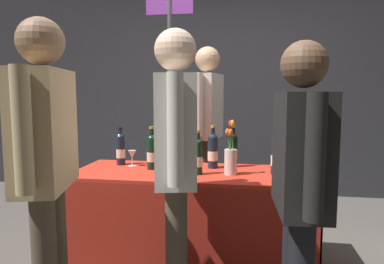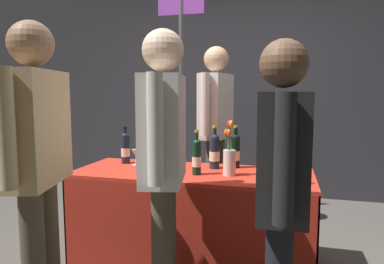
{
  "view_description": "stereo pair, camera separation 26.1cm",
  "coord_description": "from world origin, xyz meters",
  "px_view_note": "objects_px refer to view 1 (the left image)",
  "views": [
    {
      "loc": [
        0.41,
        -2.56,
        1.32
      ],
      "look_at": [
        0.0,
        0.0,
        1.03
      ],
      "focal_mm": 32.81,
      "sensor_mm": 36.0,
      "label": 1
    },
    {
      "loc": [
        0.67,
        -2.51,
        1.32
      ],
      "look_at": [
        0.0,
        0.0,
        1.03
      ],
      "focal_mm": 32.81,
      "sensor_mm": 36.0,
      "label": 2
    }
  ],
  "objects_px": {
    "tasting_table": "(192,200)",
    "display_bottle_0": "(276,154)",
    "taster_foreground_right": "(300,178)",
    "wine_glass_near_vendor": "(132,155)",
    "flower_vase": "(231,156)",
    "featured_wine_bottle": "(198,156)",
    "wine_glass_mid": "(166,159)",
    "vendor_presenter": "(207,118)",
    "booth_signpost": "(170,83)"
  },
  "relations": [
    {
      "from": "tasting_table",
      "to": "display_bottle_0",
      "type": "height_order",
      "value": "display_bottle_0"
    },
    {
      "from": "tasting_table",
      "to": "taster_foreground_right",
      "type": "relative_size",
      "value": 1.14
    },
    {
      "from": "display_bottle_0",
      "to": "wine_glass_near_vendor",
      "type": "height_order",
      "value": "display_bottle_0"
    },
    {
      "from": "tasting_table",
      "to": "flower_vase",
      "type": "xyz_separation_m",
      "value": [
        0.29,
        -0.05,
        0.36
      ]
    },
    {
      "from": "featured_wine_bottle",
      "to": "taster_foreground_right",
      "type": "relative_size",
      "value": 0.21
    },
    {
      "from": "wine_glass_near_vendor",
      "to": "wine_glass_mid",
      "type": "height_order",
      "value": "wine_glass_mid"
    },
    {
      "from": "vendor_presenter",
      "to": "taster_foreground_right",
      "type": "relative_size",
      "value": 1.13
    },
    {
      "from": "display_bottle_0",
      "to": "flower_vase",
      "type": "xyz_separation_m",
      "value": [
        -0.33,
        -0.08,
        -0.01
      ]
    },
    {
      "from": "wine_glass_near_vendor",
      "to": "wine_glass_mid",
      "type": "relative_size",
      "value": 0.84
    },
    {
      "from": "tasting_table",
      "to": "taster_foreground_right",
      "type": "bearing_deg",
      "value": -54.32
    },
    {
      "from": "wine_glass_mid",
      "to": "taster_foreground_right",
      "type": "bearing_deg",
      "value": -43.68
    },
    {
      "from": "featured_wine_bottle",
      "to": "booth_signpost",
      "type": "height_order",
      "value": "booth_signpost"
    },
    {
      "from": "display_bottle_0",
      "to": "taster_foreground_right",
      "type": "height_order",
      "value": "taster_foreground_right"
    },
    {
      "from": "vendor_presenter",
      "to": "wine_glass_mid",
      "type": "bearing_deg",
      "value": -0.38
    },
    {
      "from": "display_bottle_0",
      "to": "wine_glass_mid",
      "type": "height_order",
      "value": "display_bottle_0"
    },
    {
      "from": "tasting_table",
      "to": "flower_vase",
      "type": "relative_size",
      "value": 4.45
    },
    {
      "from": "tasting_table",
      "to": "booth_signpost",
      "type": "bearing_deg",
      "value": 110.45
    },
    {
      "from": "display_bottle_0",
      "to": "wine_glass_mid",
      "type": "relative_size",
      "value": 2.22
    },
    {
      "from": "flower_vase",
      "to": "booth_signpost",
      "type": "xyz_separation_m",
      "value": [
        -0.71,
        1.17,
        0.56
      ]
    },
    {
      "from": "tasting_table",
      "to": "display_bottle_0",
      "type": "relative_size",
      "value": 5.25
    },
    {
      "from": "tasting_table",
      "to": "flower_vase",
      "type": "height_order",
      "value": "flower_vase"
    },
    {
      "from": "vendor_presenter",
      "to": "flower_vase",
      "type": "bearing_deg",
      "value": 27.47
    },
    {
      "from": "wine_glass_mid",
      "to": "flower_vase",
      "type": "height_order",
      "value": "flower_vase"
    },
    {
      "from": "featured_wine_bottle",
      "to": "display_bottle_0",
      "type": "distance_m",
      "value": 0.57
    },
    {
      "from": "display_bottle_0",
      "to": "vendor_presenter",
      "type": "xyz_separation_m",
      "value": [
        -0.6,
        0.82,
        0.2
      ]
    },
    {
      "from": "featured_wine_bottle",
      "to": "vendor_presenter",
      "type": "distance_m",
      "value": 0.95
    },
    {
      "from": "featured_wine_bottle",
      "to": "flower_vase",
      "type": "xyz_separation_m",
      "value": [
        0.23,
        0.04,
        -0.0
      ]
    },
    {
      "from": "vendor_presenter",
      "to": "booth_signpost",
      "type": "height_order",
      "value": "booth_signpost"
    },
    {
      "from": "wine_glass_near_vendor",
      "to": "booth_signpost",
      "type": "xyz_separation_m",
      "value": [
        0.09,
        1.0,
        0.6
      ]
    },
    {
      "from": "tasting_table",
      "to": "vendor_presenter",
      "type": "height_order",
      "value": "vendor_presenter"
    },
    {
      "from": "tasting_table",
      "to": "booth_signpost",
      "type": "height_order",
      "value": "booth_signpost"
    },
    {
      "from": "featured_wine_bottle",
      "to": "display_bottle_0",
      "type": "height_order",
      "value": "display_bottle_0"
    },
    {
      "from": "featured_wine_bottle",
      "to": "wine_glass_mid",
      "type": "relative_size",
      "value": 2.13
    },
    {
      "from": "featured_wine_bottle",
      "to": "booth_signpost",
      "type": "xyz_separation_m",
      "value": [
        -0.47,
        1.2,
        0.56
      ]
    },
    {
      "from": "wine_glass_mid",
      "to": "vendor_presenter",
      "type": "xyz_separation_m",
      "value": [
        0.18,
        0.97,
        0.23
      ]
    },
    {
      "from": "taster_foreground_right",
      "to": "flower_vase",
      "type": "bearing_deg",
      "value": 20.01
    },
    {
      "from": "featured_wine_bottle",
      "to": "taster_foreground_right",
      "type": "xyz_separation_m",
      "value": [
        0.6,
        -0.83,
        0.06
      ]
    },
    {
      "from": "tasting_table",
      "to": "display_bottle_0",
      "type": "xyz_separation_m",
      "value": [
        0.62,
        0.02,
        0.37
      ]
    },
    {
      "from": "flower_vase",
      "to": "vendor_presenter",
      "type": "bearing_deg",
      "value": 107.05
    },
    {
      "from": "taster_foreground_right",
      "to": "vendor_presenter",
      "type": "bearing_deg",
      "value": 17.07
    },
    {
      "from": "display_bottle_0",
      "to": "wine_glass_mid",
      "type": "distance_m",
      "value": 0.8
    },
    {
      "from": "wine_glass_near_vendor",
      "to": "taster_foreground_right",
      "type": "xyz_separation_m",
      "value": [
        1.17,
        -1.04,
        0.11
      ]
    },
    {
      "from": "display_bottle_0",
      "to": "booth_signpost",
      "type": "bearing_deg",
      "value": 133.43
    },
    {
      "from": "wine_glass_near_vendor",
      "to": "flower_vase",
      "type": "bearing_deg",
      "value": -12.26
    },
    {
      "from": "booth_signpost",
      "to": "taster_foreground_right",
      "type": "bearing_deg",
      "value": -62.16
    },
    {
      "from": "booth_signpost",
      "to": "wine_glass_near_vendor",
      "type": "bearing_deg",
      "value": -95.43
    },
    {
      "from": "wine_glass_mid",
      "to": "taster_foreground_right",
      "type": "xyz_separation_m",
      "value": [
        0.82,
        -0.79,
        0.09
      ]
    },
    {
      "from": "vendor_presenter",
      "to": "taster_foreground_right",
      "type": "xyz_separation_m",
      "value": [
        0.64,
        -1.75,
        -0.14
      ]
    },
    {
      "from": "tasting_table",
      "to": "taster_foreground_right",
      "type": "distance_m",
      "value": 1.2
    },
    {
      "from": "vendor_presenter",
      "to": "taster_foreground_right",
      "type": "distance_m",
      "value": 1.87
    }
  ]
}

